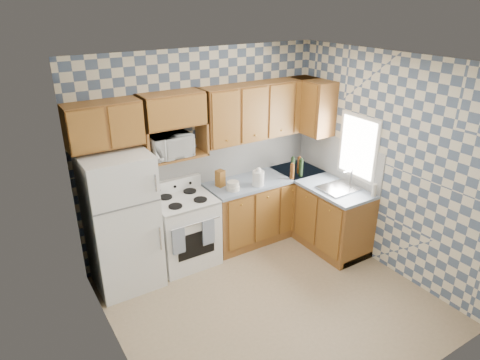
# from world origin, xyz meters

# --- Properties ---
(floor) EXTENTS (3.40, 3.40, 0.00)m
(floor) POSITION_xyz_m (0.00, 0.00, 0.00)
(floor) COLOR #8F7958
(floor) RESTS_ON ground
(back_wall) EXTENTS (3.40, 0.02, 2.70)m
(back_wall) POSITION_xyz_m (0.00, 1.60, 1.35)
(back_wall) COLOR #4D5E79
(back_wall) RESTS_ON ground
(right_wall) EXTENTS (0.02, 3.20, 2.70)m
(right_wall) POSITION_xyz_m (1.70, 0.00, 1.35)
(right_wall) COLOR #4D5E79
(right_wall) RESTS_ON ground
(backsplash_back) EXTENTS (2.60, 0.02, 0.56)m
(backsplash_back) POSITION_xyz_m (0.40, 1.59, 1.20)
(backsplash_back) COLOR white
(backsplash_back) RESTS_ON back_wall
(backsplash_right) EXTENTS (0.02, 1.60, 0.56)m
(backsplash_right) POSITION_xyz_m (1.69, 0.80, 1.20)
(backsplash_right) COLOR white
(backsplash_right) RESTS_ON right_wall
(refrigerator) EXTENTS (0.75, 0.70, 1.68)m
(refrigerator) POSITION_xyz_m (-1.27, 1.25, 0.84)
(refrigerator) COLOR white
(refrigerator) RESTS_ON floor
(stove_body) EXTENTS (0.76, 0.65, 0.90)m
(stove_body) POSITION_xyz_m (-0.47, 1.28, 0.45)
(stove_body) COLOR white
(stove_body) RESTS_ON floor
(cooktop) EXTENTS (0.76, 0.65, 0.02)m
(cooktop) POSITION_xyz_m (-0.47, 1.28, 0.91)
(cooktop) COLOR silver
(cooktop) RESTS_ON stove_body
(backguard) EXTENTS (0.76, 0.08, 0.17)m
(backguard) POSITION_xyz_m (-0.47, 1.55, 1.00)
(backguard) COLOR white
(backguard) RESTS_ON cooktop
(dish_towel_left) EXTENTS (0.16, 0.02, 0.34)m
(dish_towel_left) POSITION_xyz_m (-0.71, 0.93, 0.56)
(dish_towel_left) COLOR navy
(dish_towel_left) RESTS_ON stove_body
(dish_towel_right) EXTENTS (0.16, 0.02, 0.34)m
(dish_towel_right) POSITION_xyz_m (-0.30, 0.93, 0.56)
(dish_towel_right) COLOR navy
(dish_towel_right) RESTS_ON stove_body
(base_cabinets_back) EXTENTS (1.75, 0.60, 0.88)m
(base_cabinets_back) POSITION_xyz_m (0.82, 1.30, 0.44)
(base_cabinets_back) COLOR brown
(base_cabinets_back) RESTS_ON floor
(base_cabinets_right) EXTENTS (0.60, 1.60, 0.88)m
(base_cabinets_right) POSITION_xyz_m (1.40, 0.80, 0.44)
(base_cabinets_right) COLOR brown
(base_cabinets_right) RESTS_ON floor
(countertop_back) EXTENTS (1.77, 0.63, 0.04)m
(countertop_back) POSITION_xyz_m (0.82, 1.30, 0.90)
(countertop_back) COLOR slate
(countertop_back) RESTS_ON base_cabinets_back
(countertop_right) EXTENTS (0.63, 1.60, 0.04)m
(countertop_right) POSITION_xyz_m (1.40, 0.80, 0.90)
(countertop_right) COLOR slate
(countertop_right) RESTS_ON base_cabinets_right
(upper_cabinets_back) EXTENTS (1.75, 0.33, 0.74)m
(upper_cabinets_back) POSITION_xyz_m (0.82, 1.44, 1.85)
(upper_cabinets_back) COLOR brown
(upper_cabinets_back) RESTS_ON back_wall
(upper_cabinets_fridge) EXTENTS (0.82, 0.33, 0.50)m
(upper_cabinets_fridge) POSITION_xyz_m (-1.29, 1.44, 1.97)
(upper_cabinets_fridge) COLOR brown
(upper_cabinets_fridge) RESTS_ON back_wall
(upper_cabinets_right) EXTENTS (0.33, 0.70, 0.74)m
(upper_cabinets_right) POSITION_xyz_m (1.53, 1.25, 1.85)
(upper_cabinets_right) COLOR brown
(upper_cabinets_right) RESTS_ON right_wall
(microwave_shelf) EXTENTS (0.80, 0.33, 0.03)m
(microwave_shelf) POSITION_xyz_m (-0.47, 1.44, 1.44)
(microwave_shelf) COLOR brown
(microwave_shelf) RESTS_ON back_wall
(microwave) EXTENTS (0.52, 0.36, 0.28)m
(microwave) POSITION_xyz_m (-0.53, 1.43, 1.59)
(microwave) COLOR white
(microwave) RESTS_ON microwave_shelf
(sink) EXTENTS (0.48, 0.40, 0.03)m
(sink) POSITION_xyz_m (1.40, 0.45, 0.93)
(sink) COLOR #B7B7BC
(sink) RESTS_ON countertop_right
(window) EXTENTS (0.02, 0.66, 0.86)m
(window) POSITION_xyz_m (1.69, 0.45, 1.45)
(window) COLOR silver
(window) RESTS_ON right_wall
(bottle_0) EXTENTS (0.06, 0.06, 0.27)m
(bottle_0) POSITION_xyz_m (1.16, 1.12, 1.06)
(bottle_0) COLOR black
(bottle_0) RESTS_ON countertop_back
(bottle_1) EXTENTS (0.06, 0.06, 0.26)m
(bottle_1) POSITION_xyz_m (1.26, 1.06, 1.05)
(bottle_1) COLOR black
(bottle_1) RESTS_ON countertop_back
(bottle_2) EXTENTS (0.06, 0.06, 0.24)m
(bottle_2) POSITION_xyz_m (1.31, 1.16, 1.04)
(bottle_2) COLOR #552D10
(bottle_2) RESTS_ON countertop_back
(bottle_3) EXTENTS (0.06, 0.06, 0.22)m
(bottle_3) POSITION_xyz_m (1.09, 1.04, 1.03)
(bottle_3) COLOR #552D10
(bottle_3) RESTS_ON countertop_back
(knife_block) EXTENTS (0.13, 0.13, 0.22)m
(knife_block) POSITION_xyz_m (0.12, 1.36, 1.03)
(knife_block) COLOR brown
(knife_block) RESTS_ON countertop_back
(electric_kettle) EXTENTS (0.16, 0.16, 0.20)m
(electric_kettle) POSITION_xyz_m (0.57, 1.12, 1.02)
(electric_kettle) COLOR white
(electric_kettle) RESTS_ON countertop_back
(food_containers) EXTENTS (0.18, 0.18, 0.12)m
(food_containers) POSITION_xyz_m (0.20, 1.16, 0.98)
(food_containers) COLOR beige
(food_containers) RESTS_ON countertop_back
(soap_bottle) EXTENTS (0.06, 0.06, 0.17)m
(soap_bottle) POSITION_xyz_m (1.62, 0.05, 1.01)
(soap_bottle) COLOR beige
(soap_bottle) RESTS_ON countertop_right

